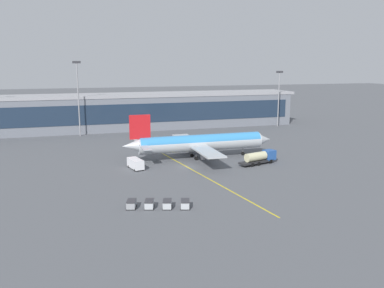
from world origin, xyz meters
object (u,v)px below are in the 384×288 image
at_px(baggage_cart_1, 149,204).
at_px(baggage_cart_2, 167,204).
at_px(fuel_tanker, 260,157).
at_px(baggage_cart_0, 131,204).
at_px(main_airliner, 200,143).
at_px(lavatory_truck, 136,163).
at_px(baggage_cart_3, 185,204).

height_order(baggage_cart_1, baggage_cart_2, same).
bearing_deg(baggage_cart_2, fuel_tanker, 39.20).
relative_size(baggage_cart_0, baggage_cart_1, 1.00).
xyz_separation_m(main_airliner, baggage_cart_2, (-18.10, -35.69, -3.50)).
bearing_deg(baggage_cart_0, main_airliner, 54.40).
distance_m(fuel_tanker, baggage_cart_0, 43.50).
xyz_separation_m(fuel_tanker, baggage_cart_0, (-36.80, -23.17, -0.96)).
bearing_deg(baggage_cart_0, lavatory_truck, 78.76).
xyz_separation_m(main_airliner, baggage_cart_0, (-24.23, -33.84, -3.50)).
distance_m(main_airliner, lavatory_truck, 20.05).
bearing_deg(baggage_cart_3, baggage_cart_2, 163.17).
relative_size(main_airliner, baggage_cart_3, 14.11).
bearing_deg(baggage_cart_2, main_airliner, 63.11).
relative_size(baggage_cart_2, baggage_cart_3, 1.00).
height_order(baggage_cart_0, baggage_cart_3, same).
bearing_deg(baggage_cart_0, baggage_cart_3, -16.83).
relative_size(main_airliner, baggage_cart_0, 14.11).
bearing_deg(baggage_cart_2, baggage_cart_1, 163.17).
bearing_deg(baggage_cart_0, baggage_cart_2, -16.83).
bearing_deg(lavatory_truck, baggage_cart_3, -82.94).
relative_size(fuel_tanker, baggage_cart_2, 3.71).
relative_size(main_airliner, fuel_tanker, 3.80).
height_order(baggage_cart_1, baggage_cart_3, same).
distance_m(fuel_tanker, lavatory_truck, 31.64).
height_order(fuel_tanker, baggage_cart_2, fuel_tanker).
xyz_separation_m(fuel_tanker, lavatory_truck, (-31.35, 4.26, -0.32)).
xyz_separation_m(baggage_cart_0, baggage_cart_2, (6.13, -1.85, 0.00)).
distance_m(fuel_tanker, baggage_cart_1, 41.47).
distance_m(fuel_tanker, baggage_cart_2, 39.60).
distance_m(main_airliner, baggage_cart_1, 40.85).
relative_size(lavatory_truck, baggage_cart_2, 2.06).
relative_size(baggage_cart_1, baggage_cart_3, 1.00).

